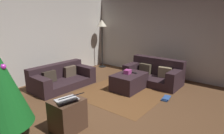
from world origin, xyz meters
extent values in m
plane|color=brown|center=(0.00, 0.00, 0.00)|extent=(6.40, 6.40, 0.00)
cube|color=beige|center=(0.00, 3.14, 1.30)|extent=(6.40, 0.12, 2.60)
cube|color=beige|center=(3.14, 0.00, 1.30)|extent=(0.12, 6.40, 2.60)
cube|color=#2D1E23|center=(0.37, 2.15, 0.10)|extent=(1.71, 0.93, 0.20)
cube|color=#2D1E23|center=(0.38, 2.47, 0.40)|extent=(1.69, 0.29, 0.40)
cube|color=#2D1E23|center=(1.09, 2.13, 0.33)|extent=(0.27, 0.88, 0.26)
cube|color=#2D1E23|center=(-0.36, 2.17, 0.33)|extent=(0.27, 0.88, 0.26)
cube|color=brown|center=(0.71, 2.26, 0.35)|extent=(0.37, 0.16, 0.31)
cube|color=#372D24|center=(0.03, 2.28, 0.35)|extent=(0.36, 0.15, 0.31)
cube|color=#2D1E23|center=(2.15, 0.33, 0.11)|extent=(0.86, 1.58, 0.22)
cube|color=#2D1E23|center=(2.45, 0.33, 0.46)|extent=(0.25, 1.57, 0.49)
cube|color=#2D1E23|center=(2.14, -0.33, 0.36)|extent=(0.85, 0.25, 0.29)
cube|color=#2D1E23|center=(2.16, 1.00, 0.36)|extent=(0.85, 0.25, 0.29)
cube|color=#8C7A5B|center=(2.25, 0.02, 0.37)|extent=(0.18, 0.37, 0.31)
cube|color=brown|center=(2.26, 0.65, 0.37)|extent=(0.14, 0.36, 0.30)
cube|color=#2D1E23|center=(1.35, 0.62, 0.21)|extent=(0.94, 0.65, 0.43)
cube|color=#B23F8C|center=(1.34, 0.67, 0.48)|extent=(0.20, 0.17, 0.11)
cube|color=black|center=(1.48, 0.56, 0.44)|extent=(0.05, 0.16, 0.02)
cylinder|color=brown|center=(-1.69, 0.98, 0.14)|extent=(0.10, 0.10, 0.28)
sphere|color=#CC33BF|center=(-1.61, 0.86, 1.20)|extent=(0.08, 0.08, 0.08)
cube|color=#4C3323|center=(-0.88, 0.41, 0.27)|extent=(0.52, 0.44, 0.55)
cube|color=silver|center=(-0.88, 0.41, 0.56)|extent=(0.40, 0.30, 0.02)
cube|color=black|center=(-0.91, 0.25, 0.67)|extent=(0.39, 0.28, 0.11)
cube|color=#2D5193|center=(1.34, -0.42, 0.02)|extent=(0.31, 0.18, 0.03)
cube|color=#2D5193|center=(1.35, -0.44, 0.05)|extent=(0.29, 0.19, 0.03)
cylinder|color=black|center=(2.68, 2.73, 0.01)|extent=(0.28, 0.28, 0.02)
cylinder|color=black|center=(2.68, 2.73, 0.77)|extent=(0.04, 0.04, 1.54)
cone|color=beige|center=(2.68, 2.73, 1.66)|extent=(0.36, 0.36, 0.24)
cube|color=brown|center=(1.35, 0.62, 0.00)|extent=(2.60, 2.00, 0.01)
camera|label=1|loc=(-2.69, -1.98, 1.89)|focal=30.41mm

